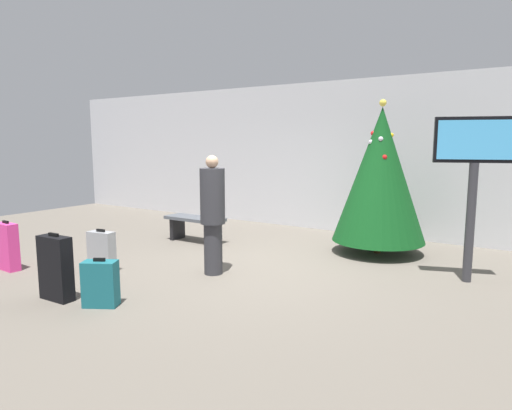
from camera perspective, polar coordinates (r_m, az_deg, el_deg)
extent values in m
plane|color=#665E54|center=(6.80, -1.73, -8.14)|extent=(16.00, 16.00, 0.00)
cube|color=silver|center=(9.68, 10.36, 6.05)|extent=(16.00, 0.20, 3.16)
cylinder|color=#4C3319|center=(8.00, 15.26, -5.16)|extent=(0.12, 0.12, 0.22)
cone|color=#0F4719|center=(7.82, 15.60, 3.72)|extent=(1.56, 1.56, 2.26)
sphere|color=#F2D84C|center=(7.82, 15.93, 12.45)|extent=(0.12, 0.12, 0.12)
sphere|color=silver|center=(7.63, 15.68, 8.14)|extent=(0.08, 0.08, 0.08)
sphere|color=red|center=(7.79, 14.74, 8.87)|extent=(0.08, 0.08, 0.08)
sphere|color=red|center=(7.54, 16.13, 5.91)|extent=(0.08, 0.08, 0.08)
sphere|color=silver|center=(7.71, 14.50, 7.81)|extent=(0.08, 0.08, 0.08)
sphere|color=red|center=(8.07, 17.72, 3.44)|extent=(0.08, 0.08, 0.08)
sphere|color=yellow|center=(7.80, 16.92, 8.54)|extent=(0.08, 0.08, 0.08)
cylinder|color=#333338|center=(6.67, 25.72, -2.10)|extent=(0.12, 0.12, 1.62)
cube|color=black|center=(6.58, 26.31, 7.49)|extent=(1.00, 0.42, 0.60)
cube|color=#4CB2F2|center=(6.54, 26.26, 7.49)|extent=(0.88, 0.32, 0.51)
cube|color=#4C5159|center=(8.59, -7.84, -1.72)|extent=(1.21, 0.44, 0.06)
cube|color=black|center=(8.93, -10.02, -2.96)|extent=(0.08, 0.35, 0.42)
cube|color=black|center=(8.35, -5.45, -3.64)|extent=(0.08, 0.35, 0.42)
cylinder|color=#333338|center=(6.49, -5.50, -5.58)|extent=(0.27, 0.27, 0.74)
cylinder|color=#333338|center=(6.36, -5.59, 1.15)|extent=(0.39, 0.39, 0.79)
sphere|color=tan|center=(6.32, -5.65, 5.53)|extent=(0.18, 0.18, 0.18)
cube|color=#9EA0A5|center=(6.96, -19.13, -5.67)|extent=(0.42, 0.24, 0.60)
cube|color=black|center=(6.89, -19.26, -3.09)|extent=(0.14, 0.05, 0.04)
cube|color=#19606B|center=(5.55, -19.27, -9.49)|extent=(0.44, 0.37, 0.54)
cube|color=black|center=(5.47, -19.41, -6.61)|extent=(0.13, 0.09, 0.04)
cube|color=#E5388C|center=(7.62, -29.20, -4.68)|extent=(0.41, 0.18, 0.71)
cube|color=black|center=(7.55, -29.39, -1.91)|extent=(0.14, 0.04, 0.04)
cube|color=black|center=(5.93, -24.24, -7.38)|extent=(0.46, 0.19, 0.78)
cube|color=black|center=(5.84, -24.48, -3.48)|extent=(0.16, 0.04, 0.04)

